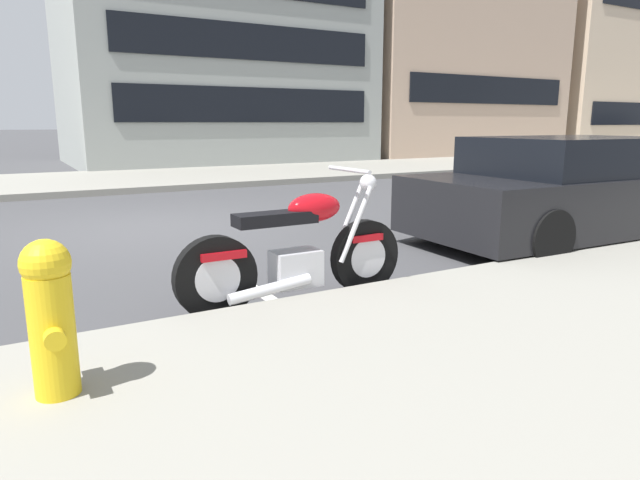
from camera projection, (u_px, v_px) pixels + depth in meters
The scene contains 9 objects.
ground_plane at pixel (159, 228), 8.11m from camera, with size 260.00×260.00×0.00m, color #3D3D3F.
sidewalk_far_curb at pixel (454, 164), 19.60m from camera, with size 120.00×5.00×0.14m, color gray.
parking_stall_stripe at pixel (257, 290), 5.07m from camera, with size 0.12×2.20×0.01m, color silver.
parked_motorcycle at pixel (298, 254), 4.61m from camera, with size 2.06×0.62×1.13m.
parked_car_near_corner at pixel (575, 191), 7.21m from camera, with size 4.62×2.05×1.32m.
fire_hydrant at pixel (51, 314), 2.76m from camera, with size 0.24×0.36×0.81m.
townhouse_near_left at pixel (209, 36), 20.76m from camera, with size 10.26×8.08×9.36m.
townhouse_far_uphill at pixel (424, 16), 25.91m from camera, with size 10.07×8.86×12.79m.
townhouse_behind_pole at pixel (565, 71), 31.66m from camera, with size 9.17×9.25×8.81m.
Camera 1 is at (-1.92, -8.09, 1.50)m, focal length 31.18 mm.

